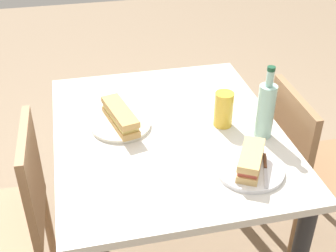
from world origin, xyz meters
The scene contains 11 objects.
dining_table centered at (0.00, 0.00, 0.65)m, with size 1.04×0.86×0.77m.
chair_far centered at (0.00, 0.63, 0.49)m, with size 0.41×0.41×0.86m.
chair_near centered at (0.03, -0.63, 0.49)m, with size 0.41×0.41×0.86m.
plate_near centered at (0.31, 0.21, 0.78)m, with size 0.23×0.23×0.01m, color white.
baguette_sandwich_near centered at (0.31, 0.21, 0.82)m, with size 0.19×0.15×0.07m.
knife_near centered at (0.32, 0.26, 0.79)m, with size 0.17×0.07×0.01m.
plate_far centered at (-0.06, -0.17, 0.78)m, with size 0.23×0.23×0.01m, color silver.
baguette_sandwich_far centered at (-0.06, -0.17, 0.82)m, with size 0.25×0.12×0.07m.
knife_far centered at (-0.09, -0.12, 0.79)m, with size 0.18×0.03×0.01m.
water_bottle centered at (0.11, 0.34, 0.88)m, with size 0.07×0.07×0.29m.
beer_glass centered at (0.01, 0.22, 0.84)m, with size 0.07×0.07×0.14m, color gold.
Camera 1 is at (1.41, -0.32, 1.74)m, focal length 48.44 mm.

